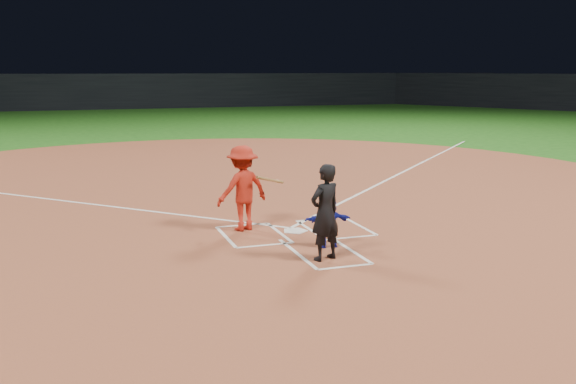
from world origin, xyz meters
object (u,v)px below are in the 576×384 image
object	(u,v)px
catcher	(329,222)
umpire	(325,212)
batter_at_plate	(243,188)
home_plate	(295,231)

from	to	relation	value
catcher	umpire	xyz separation A→B (m)	(-0.41, -0.79, 0.40)
umpire	batter_at_plate	distance (m)	2.89
catcher	umpire	distance (m)	0.98
home_plate	catcher	bearing A→B (deg)	98.91
catcher	umpire	world-z (taller)	umpire
home_plate	umpire	world-z (taller)	umpire
batter_at_plate	umpire	bearing A→B (deg)	-72.23
catcher	umpire	bearing A→B (deg)	67.28
home_plate	catcher	distance (m)	1.55
catcher	batter_at_plate	distance (m)	2.38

